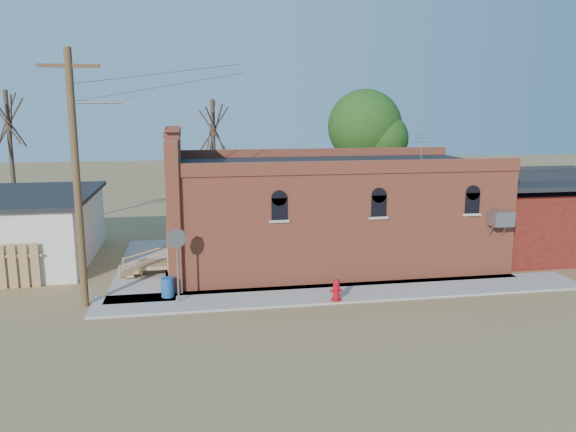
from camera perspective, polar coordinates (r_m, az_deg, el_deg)
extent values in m
plane|color=olive|center=(20.71, 2.75, -8.90)|extent=(120.00, 120.00, 0.00)
cube|color=#9E9991|center=(21.87, 6.10, -7.75)|extent=(19.00, 2.20, 0.08)
cube|color=#9E9991|center=(26.03, -13.96, -4.97)|extent=(2.60, 10.00, 0.08)
cube|color=#CC5C3E|center=(25.75, 4.47, 0.20)|extent=(14.00, 7.00, 4.50)
cube|color=black|center=(25.42, 4.55, 5.30)|extent=(13.80, 6.80, 0.12)
cube|color=#CC5C3E|center=(24.86, -11.35, 1.16)|extent=(0.50, 7.40, 5.80)
cube|color=navy|center=(23.52, -12.24, 3.29)|extent=(0.08, 1.10, 1.56)
cube|color=gray|center=(24.41, 20.87, -0.24)|extent=(0.85, 0.65, 0.60)
cube|color=#5E1014|center=(29.66, 22.54, -0.46)|extent=(5.00, 6.00, 3.20)
cylinder|color=#49331D|center=(20.73, -20.66, 3.24)|extent=(0.26, 0.26, 9.00)
cube|color=#49331D|center=(20.63, -21.41, 14.04)|extent=(2.00, 0.12, 0.12)
cylinder|color=gray|center=(20.43, -18.65, 10.87)|extent=(1.80, 0.08, 0.08)
cube|color=gray|center=(20.30, -15.81, 10.89)|extent=(0.45, 0.22, 0.14)
cylinder|color=#4C372B|center=(32.20, -7.53, 4.98)|extent=(0.24, 0.24, 7.50)
cylinder|color=#4C372B|center=(34.53, -26.24, 4.77)|extent=(0.24, 0.24, 8.00)
cylinder|color=#4C372B|center=(34.32, 7.68, 4.33)|extent=(0.28, 0.28, 6.30)
sphere|color=#1D4012|center=(34.12, 7.80, 9.01)|extent=(4.40, 4.40, 4.40)
cylinder|color=#AB0913|center=(20.85, 4.91, -8.46)|extent=(0.37, 0.37, 0.07)
cylinder|color=#AB0913|center=(20.74, 4.92, -7.57)|extent=(0.25, 0.25, 0.62)
sphere|color=#AB0913|center=(20.64, 4.94, -6.72)|extent=(0.25, 0.25, 0.25)
cylinder|color=#AB0913|center=(20.59, 5.03, -7.69)|extent=(0.12, 0.14, 0.11)
cylinder|color=#AB0913|center=(20.70, 4.50, -7.58)|extent=(0.14, 0.12, 0.11)
cylinder|color=#AB0913|center=(20.78, 5.34, -7.52)|extent=(0.14, 0.12, 0.11)
cylinder|color=gray|center=(20.70, -11.15, -5.28)|extent=(0.07, 0.07, 2.47)
cylinder|color=gray|center=(20.39, -11.26, -2.26)|extent=(0.70, 0.32, 0.74)
cylinder|color=red|center=(20.44, -11.26, -2.23)|extent=(0.70, 0.32, 0.74)
cylinder|color=#1C4B8C|center=(21.55, -12.14, -7.10)|extent=(0.50, 0.50, 0.73)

